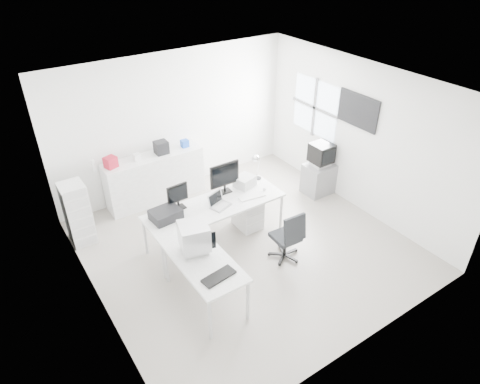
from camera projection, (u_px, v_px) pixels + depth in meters
floor at (246, 246)px, 7.39m from camera, size 5.00×5.00×0.01m
ceiling at (248, 88)px, 5.89m from camera, size 5.00×5.00×0.01m
back_wall at (175, 123)px, 8.39m from camera, size 5.00×0.02×2.80m
left_wall at (87, 231)px, 5.46m from camera, size 0.02×5.00×2.80m
right_wall at (359, 138)px, 7.82m from camera, size 0.02×5.00×2.80m
window at (315, 108)px, 8.55m from camera, size 0.02×1.20×1.10m
wall_picture at (358, 110)px, 7.61m from camera, size 0.04×0.90×0.60m
main_desk at (216, 223)px, 7.33m from camera, size 2.40×0.80×0.75m
side_desk at (205, 280)px, 6.15m from camera, size 0.70×1.40×0.75m
drawer_pedestal at (248, 212)px, 7.73m from camera, size 0.40×0.50×0.60m
inkjet_printer at (166, 214)px, 6.75m from camera, size 0.48×0.39×0.16m
lcd_monitor_small at (178, 197)px, 6.92m from camera, size 0.37×0.22×0.45m
lcd_monitor_large at (225, 178)px, 7.31m from camera, size 0.56×0.23×0.58m
laptop at (221, 201)px, 7.01m from camera, size 0.46×0.46×0.24m
white_keyboard at (252, 197)px, 7.32m from camera, size 0.48×0.21×0.02m
white_mouse at (264, 189)px, 7.49m from camera, size 0.06×0.06×0.06m
laser_printer at (245, 181)px, 7.58m from camera, size 0.40×0.37×0.19m
desk_lamp at (258, 167)px, 7.72m from camera, size 0.18×0.18×0.49m
crt_monitor at (194, 239)px, 6.01m from camera, size 0.45×0.45×0.43m
black_keyboard at (219, 276)px, 5.66m from camera, size 0.49×0.25×0.03m
office_chair at (286, 235)px, 6.91m from camera, size 0.56×0.56×0.93m
tv_cabinet at (319, 179)px, 8.71m from camera, size 0.58×0.47×0.63m
crt_tv at (321, 155)px, 8.42m from camera, size 0.50×0.48×0.45m
sideboard at (155, 178)px, 8.40m from camera, size 1.95×0.49×0.97m
clutter_box_a at (111, 162)px, 7.70m from camera, size 0.25×0.24×0.21m
clutter_box_b at (137, 157)px, 7.96m from camera, size 0.14×0.12×0.13m
clutter_box_c at (161, 147)px, 8.16m from camera, size 0.25×0.23×0.25m
clutter_box_d at (185, 143)px, 8.43m from camera, size 0.15×0.13×0.14m
clutter_bottle at (93, 165)px, 7.59m from camera, size 0.07×0.07×0.22m
filing_cabinet at (78, 214)px, 7.24m from camera, size 0.39×0.47×1.12m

